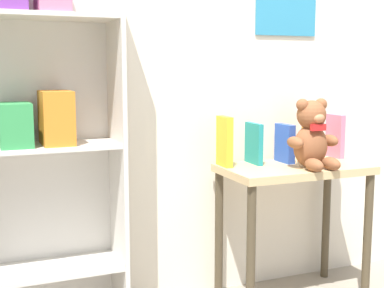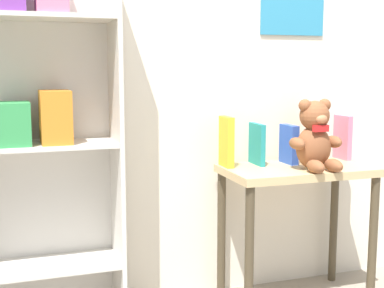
{
  "view_description": "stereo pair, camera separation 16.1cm",
  "coord_description": "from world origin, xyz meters",
  "px_view_note": "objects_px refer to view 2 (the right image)",
  "views": [
    {
      "loc": [
        -1.14,
        -1.09,
        1.11
      ],
      "look_at": [
        -0.24,
        1.05,
        0.78
      ],
      "focal_mm": 50.0,
      "sensor_mm": 36.0,
      "label": 1
    },
    {
      "loc": [
        -0.99,
        -1.15,
        1.11
      ],
      "look_at": [
        -0.24,
        1.05,
        0.78
      ],
      "focal_mm": 50.0,
      "sensor_mm": 36.0,
      "label": 2
    }
  ],
  "objects_px": {
    "book_standing_teal": "(257,144)",
    "bookshelf_side": "(35,119)",
    "book_standing_pink": "(343,137)",
    "book_standing_blue": "(289,144)",
    "display_table": "(297,191)",
    "book_standing_yellow": "(226,142)",
    "teddy_bear": "(315,138)",
    "book_standing_orange": "(316,138)"
  },
  "relations": [
    {
      "from": "book_standing_blue",
      "to": "book_standing_pink",
      "type": "relative_size",
      "value": 0.84
    },
    {
      "from": "bookshelf_side",
      "to": "book_standing_yellow",
      "type": "relative_size",
      "value": 6.87
    },
    {
      "from": "book_standing_teal",
      "to": "book_standing_blue",
      "type": "bearing_deg",
      "value": -6.27
    },
    {
      "from": "book_standing_teal",
      "to": "book_standing_pink",
      "type": "xyz_separation_m",
      "value": [
        0.47,
        0.0,
        0.01
      ]
    },
    {
      "from": "book_standing_blue",
      "to": "book_standing_pink",
      "type": "height_order",
      "value": "book_standing_pink"
    },
    {
      "from": "book_standing_pink",
      "to": "teddy_bear",
      "type": "bearing_deg",
      "value": -147.04
    },
    {
      "from": "teddy_bear",
      "to": "book_standing_teal",
      "type": "height_order",
      "value": "teddy_bear"
    },
    {
      "from": "book_standing_yellow",
      "to": "book_standing_pink",
      "type": "xyz_separation_m",
      "value": [
        0.63,
        0.01,
        -0.01
      ]
    },
    {
      "from": "display_table",
      "to": "book_standing_orange",
      "type": "xyz_separation_m",
      "value": [
        0.16,
        0.1,
        0.23
      ]
    },
    {
      "from": "teddy_bear",
      "to": "book_standing_pink",
      "type": "distance_m",
      "value": 0.34
    },
    {
      "from": "teddy_bear",
      "to": "book_standing_yellow",
      "type": "xyz_separation_m",
      "value": [
        -0.35,
        0.19,
        -0.03
      ]
    },
    {
      "from": "teddy_bear",
      "to": "bookshelf_side",
      "type": "bearing_deg",
      "value": 170.84
    },
    {
      "from": "book_standing_teal",
      "to": "book_standing_blue",
      "type": "xyz_separation_m",
      "value": [
        0.16,
        -0.02,
        -0.0
      ]
    },
    {
      "from": "book_standing_yellow",
      "to": "book_standing_blue",
      "type": "relative_size",
      "value": 1.25
    },
    {
      "from": "bookshelf_side",
      "to": "book_standing_pink",
      "type": "height_order",
      "value": "bookshelf_side"
    },
    {
      "from": "book_standing_yellow",
      "to": "book_standing_orange",
      "type": "relative_size",
      "value": 1.01
    },
    {
      "from": "teddy_bear",
      "to": "book_standing_yellow",
      "type": "relative_size",
      "value": 1.36
    },
    {
      "from": "book_standing_yellow",
      "to": "book_standing_pink",
      "type": "distance_m",
      "value": 0.63
    },
    {
      "from": "bookshelf_side",
      "to": "teddy_bear",
      "type": "xyz_separation_m",
      "value": [
        1.19,
        -0.19,
        -0.1
      ]
    },
    {
      "from": "display_table",
      "to": "book_standing_pink",
      "type": "distance_m",
      "value": 0.4
    },
    {
      "from": "display_table",
      "to": "book_standing_teal",
      "type": "height_order",
      "value": "book_standing_teal"
    },
    {
      "from": "bookshelf_side",
      "to": "book_standing_teal",
      "type": "height_order",
      "value": "bookshelf_side"
    },
    {
      "from": "book_standing_blue",
      "to": "teddy_bear",
      "type": "bearing_deg",
      "value": -77.49
    },
    {
      "from": "display_table",
      "to": "book_standing_yellow",
      "type": "relative_size",
      "value": 2.97
    },
    {
      "from": "bookshelf_side",
      "to": "book_standing_pink",
      "type": "relative_size",
      "value": 7.28
    },
    {
      "from": "teddy_bear",
      "to": "book_standing_yellow",
      "type": "height_order",
      "value": "teddy_bear"
    },
    {
      "from": "display_table",
      "to": "teddy_bear",
      "type": "height_order",
      "value": "teddy_bear"
    },
    {
      "from": "book_standing_blue",
      "to": "book_standing_orange",
      "type": "relative_size",
      "value": 0.8
    },
    {
      "from": "book_standing_orange",
      "to": "book_standing_blue",
      "type": "bearing_deg",
      "value": -173.33
    },
    {
      "from": "display_table",
      "to": "book_standing_yellow",
      "type": "distance_m",
      "value": 0.4
    },
    {
      "from": "teddy_bear",
      "to": "book_standing_pink",
      "type": "relative_size",
      "value": 1.44
    },
    {
      "from": "bookshelf_side",
      "to": "book_standing_yellow",
      "type": "distance_m",
      "value": 0.85
    },
    {
      "from": "teddy_bear",
      "to": "display_table",
      "type": "bearing_deg",
      "value": 114.54
    },
    {
      "from": "book_standing_teal",
      "to": "book_standing_pink",
      "type": "relative_size",
      "value": 0.89
    },
    {
      "from": "book_standing_yellow",
      "to": "book_standing_blue",
      "type": "xyz_separation_m",
      "value": [
        0.31,
        -0.02,
        -0.02
      ]
    },
    {
      "from": "bookshelf_side",
      "to": "book_standing_blue",
      "type": "height_order",
      "value": "bookshelf_side"
    },
    {
      "from": "book_standing_pink",
      "to": "book_standing_teal",
      "type": "bearing_deg",
      "value": 178.17
    },
    {
      "from": "teddy_bear",
      "to": "book_standing_pink",
      "type": "height_order",
      "value": "teddy_bear"
    },
    {
      "from": "book_standing_pink",
      "to": "book_standing_blue",
      "type": "bearing_deg",
      "value": -177.57
    },
    {
      "from": "book_standing_yellow",
      "to": "bookshelf_side",
      "type": "bearing_deg",
      "value": -179.22
    },
    {
      "from": "book_standing_teal",
      "to": "bookshelf_side",
      "type": "bearing_deg",
      "value": -177.97
    },
    {
      "from": "book_standing_blue",
      "to": "book_standing_pink",
      "type": "bearing_deg",
      "value": 4.53
    }
  ]
}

